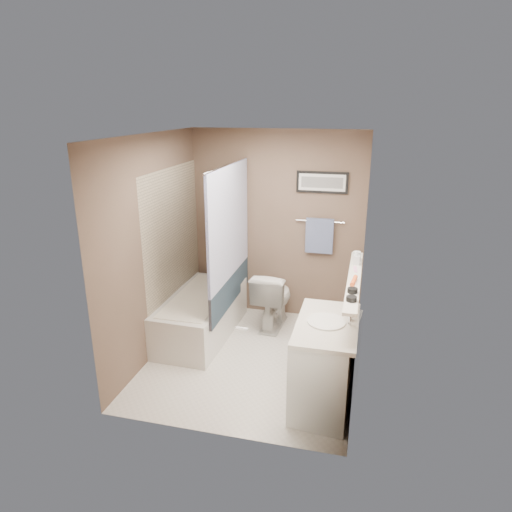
% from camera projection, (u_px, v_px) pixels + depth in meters
% --- Properties ---
extents(ground, '(2.50, 2.50, 0.00)m').
position_uv_depth(ground, '(253.00, 359.00, 5.04)').
color(ground, silver).
rests_on(ground, ground).
extents(ceiling, '(2.20, 2.50, 0.04)m').
position_uv_depth(ceiling, '(252.00, 137.00, 4.29)').
color(ceiling, white).
rests_on(ceiling, wall_back).
extents(wall_back, '(2.20, 0.04, 2.40)m').
position_uv_depth(wall_back, '(277.00, 226.00, 5.79)').
color(wall_back, brown).
rests_on(wall_back, ground).
extents(wall_front, '(2.20, 0.04, 2.40)m').
position_uv_depth(wall_front, '(213.00, 305.00, 3.53)').
color(wall_front, brown).
rests_on(wall_front, ground).
extents(wall_left, '(0.04, 2.50, 2.40)m').
position_uv_depth(wall_left, '(156.00, 248.00, 4.91)').
color(wall_left, brown).
rests_on(wall_left, ground).
extents(wall_right, '(0.04, 2.50, 2.40)m').
position_uv_depth(wall_right, '(360.00, 264.00, 4.41)').
color(wall_right, brown).
rests_on(wall_right, ground).
extents(tile_surround, '(0.02, 1.55, 2.00)m').
position_uv_depth(tile_surround, '(174.00, 252.00, 5.44)').
color(tile_surround, tan).
rests_on(tile_surround, wall_left).
extents(curtain_rod, '(0.02, 1.55, 0.02)m').
position_uv_depth(curtain_rod, '(228.00, 165.00, 4.94)').
color(curtain_rod, silver).
rests_on(curtain_rod, wall_left).
extents(curtain_upper, '(0.03, 1.45, 1.28)m').
position_uv_depth(curtain_upper, '(229.00, 223.00, 5.15)').
color(curtain_upper, silver).
rests_on(curtain_upper, curtain_rod).
extents(curtain_lower, '(0.03, 1.45, 0.36)m').
position_uv_depth(curtain_lower, '(231.00, 290.00, 5.41)').
color(curtain_lower, '#263948').
rests_on(curtain_lower, curtain_rod).
extents(mirror, '(0.02, 1.60, 1.00)m').
position_uv_depth(mirror, '(364.00, 226.00, 4.14)').
color(mirror, silver).
rests_on(mirror, wall_right).
extents(shelf, '(0.12, 1.60, 0.03)m').
position_uv_depth(shelf, '(354.00, 279.00, 4.32)').
color(shelf, silver).
rests_on(shelf, wall_right).
extents(towel_bar, '(0.60, 0.02, 0.02)m').
position_uv_depth(towel_bar, '(320.00, 221.00, 5.62)').
color(towel_bar, silver).
rests_on(towel_bar, wall_back).
extents(towel, '(0.34, 0.05, 0.44)m').
position_uv_depth(towel, '(319.00, 236.00, 5.66)').
color(towel, '#8394BE').
rests_on(towel, towel_bar).
extents(art_frame, '(0.62, 0.02, 0.26)m').
position_uv_depth(art_frame, '(322.00, 182.00, 5.48)').
color(art_frame, black).
rests_on(art_frame, wall_back).
extents(art_mat, '(0.56, 0.00, 0.20)m').
position_uv_depth(art_mat, '(322.00, 183.00, 5.47)').
color(art_mat, white).
rests_on(art_mat, art_frame).
extents(art_image, '(0.50, 0.00, 0.13)m').
position_uv_depth(art_image, '(322.00, 183.00, 5.47)').
color(art_image, '#595959').
rests_on(art_image, art_mat).
extents(door, '(0.80, 0.02, 2.00)m').
position_uv_depth(door, '(282.00, 337.00, 3.46)').
color(door, silver).
rests_on(door, wall_front).
extents(door_handle, '(0.10, 0.02, 0.02)m').
position_uv_depth(door_handle, '(242.00, 329.00, 3.58)').
color(door_handle, silver).
rests_on(door_handle, door).
extents(bathtub, '(0.75, 1.52, 0.50)m').
position_uv_depth(bathtub, '(201.00, 315.00, 5.50)').
color(bathtub, silver).
rests_on(bathtub, ground).
extents(tub_rim, '(0.56, 1.36, 0.02)m').
position_uv_depth(tub_rim, '(200.00, 296.00, 5.42)').
color(tub_rim, white).
rests_on(tub_rim, bathtub).
extents(toilet, '(0.46, 0.75, 0.74)m').
position_uv_depth(toilet, '(273.00, 298.00, 5.69)').
color(toilet, silver).
rests_on(toilet, ground).
extents(vanity, '(0.58, 0.94, 0.80)m').
position_uv_depth(vanity, '(326.00, 366.00, 4.17)').
color(vanity, white).
rests_on(vanity, ground).
extents(countertop, '(0.54, 0.96, 0.04)m').
position_uv_depth(countertop, '(327.00, 325.00, 4.04)').
color(countertop, beige).
rests_on(countertop, vanity).
extents(sink_basin, '(0.34, 0.34, 0.01)m').
position_uv_depth(sink_basin, '(326.00, 322.00, 4.03)').
color(sink_basin, silver).
rests_on(sink_basin, countertop).
extents(faucet_spout, '(0.02, 0.02, 0.10)m').
position_uv_depth(faucet_spout, '(350.00, 320.00, 3.97)').
color(faucet_spout, silver).
rests_on(faucet_spout, countertop).
extents(faucet_knob, '(0.05, 0.05, 0.05)m').
position_uv_depth(faucet_knob, '(350.00, 317.00, 4.07)').
color(faucet_knob, white).
rests_on(faucet_knob, countertop).
extents(candle_bowl_near, '(0.09, 0.09, 0.04)m').
position_uv_depth(candle_bowl_near, '(351.00, 299.00, 3.80)').
color(candle_bowl_near, black).
rests_on(candle_bowl_near, shelf).
extents(candle_bowl_far, '(0.09, 0.09, 0.04)m').
position_uv_depth(candle_bowl_far, '(353.00, 290.00, 3.96)').
color(candle_bowl_far, black).
rests_on(candle_bowl_far, shelf).
extents(hair_brush_front, '(0.06, 0.22, 0.04)m').
position_uv_depth(hair_brush_front, '(354.00, 281.00, 4.18)').
color(hair_brush_front, '#ED5821').
rests_on(hair_brush_front, shelf).
extents(pink_comb, '(0.05, 0.16, 0.01)m').
position_uv_depth(pink_comb, '(355.00, 269.00, 4.52)').
color(pink_comb, pink).
rests_on(pink_comb, shelf).
extents(glass_jar, '(0.08, 0.08, 0.10)m').
position_uv_depth(glass_jar, '(357.00, 256.00, 4.76)').
color(glass_jar, white).
rests_on(glass_jar, shelf).
extents(soap_bottle, '(0.07, 0.07, 0.14)m').
position_uv_depth(soap_bottle, '(356.00, 258.00, 4.65)').
color(soap_bottle, '#999999').
rests_on(soap_bottle, shelf).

